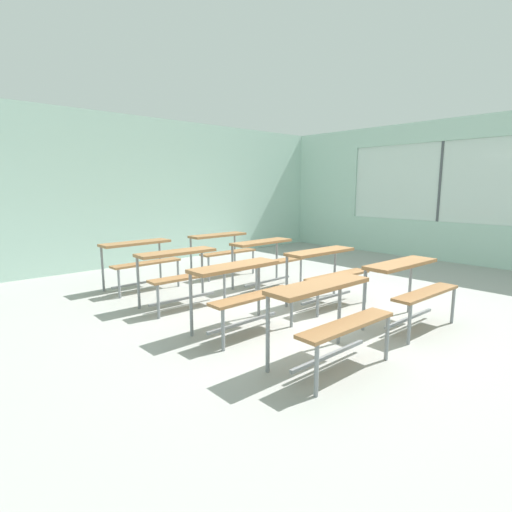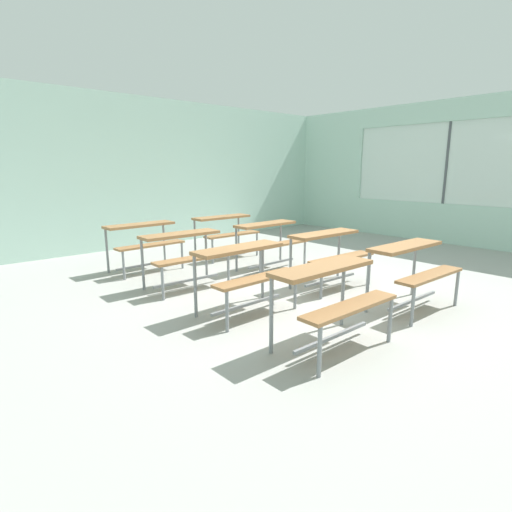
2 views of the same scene
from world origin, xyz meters
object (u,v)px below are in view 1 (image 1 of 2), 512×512
object	(u,v)px
desk_bench_r0c0	(328,305)
desk_bench_r0c1	(409,279)
desk_bench_r1c0	(241,282)
desk_bench_r2c0	(181,265)
desk_bench_r3c1	(222,244)
desk_bench_r3c0	(140,254)
desk_bench_r1c1	(326,264)
desk_bench_r2c1	(266,252)

from	to	relation	value
desk_bench_r0c0	desk_bench_r0c1	bearing A→B (deg)	1.74
desk_bench_r0c0	desk_bench_r1c0	world-z (taller)	same
desk_bench_r2c0	desk_bench_r3c1	distance (m)	1.98
desk_bench_r0c1	desk_bench_r2c0	distance (m)	2.88
desk_bench_r2c0	desk_bench_r3c0	distance (m)	1.23
desk_bench_r1c0	desk_bench_r2c0	distance (m)	1.29
desk_bench_r2c0	desk_bench_r0c1	bearing A→B (deg)	-57.06
desk_bench_r0c0	desk_bench_r0c1	distance (m)	1.52
desk_bench_r0c0	desk_bench_r1c0	distance (m)	1.19
desk_bench_r2c0	desk_bench_r3c1	bearing A→B (deg)	38.17
desk_bench_r1c1	desk_bench_r2c0	xyz separation A→B (m)	(-1.50, 1.27, 0.00)
desk_bench_r0c0	desk_bench_r3c0	distance (m)	3.71
desk_bench_r0c0	desk_bench_r0c1	world-z (taller)	same
desk_bench_r0c0	desk_bench_r0c1	size ratio (longest dim) A/B	0.99
desk_bench_r0c1	desk_bench_r1c0	xyz separation A→B (m)	(-1.52, 1.17, 0.00)
desk_bench_r0c1	desk_bench_r1c0	bearing A→B (deg)	144.14
desk_bench_r1c1	desk_bench_r2c0	bearing A→B (deg)	141.86
desk_bench_r2c1	desk_bench_r3c0	size ratio (longest dim) A/B	1.00
desk_bench_r1c0	desk_bench_r1c1	bearing A→B (deg)	-0.19
desk_bench_r0c0	desk_bench_r1c1	size ratio (longest dim) A/B	0.99
desk_bench_r2c1	desk_bench_r3c0	world-z (taller)	same
desk_bench_r1c1	desk_bench_r2c1	world-z (taller)	same
desk_bench_r0c1	desk_bench_r2c1	world-z (taller)	same
desk_bench_r1c0	desk_bench_r2c1	size ratio (longest dim) A/B	1.00
desk_bench_r0c0	desk_bench_r2c1	world-z (taller)	same
desk_bench_r0c0	desk_bench_r3c1	size ratio (longest dim) A/B	1.00
desk_bench_r0c0	desk_bench_r2c0	world-z (taller)	same
desk_bench_r1c1	desk_bench_r1c0	bearing A→B (deg)	-177.25
desk_bench_r2c1	desk_bench_r3c0	bearing A→B (deg)	139.65
desk_bench_r3c1	desk_bench_r3c0	bearing A→B (deg)	179.17
desk_bench_r0c1	desk_bench_r2c1	xyz separation A→B (m)	(0.06, 2.43, 0.00)
desk_bench_r0c1	desk_bench_r3c1	size ratio (longest dim) A/B	1.01
desk_bench_r0c1	desk_bench_r1c0	size ratio (longest dim) A/B	1.01
desk_bench_r1c0	desk_bench_r1c1	distance (m)	1.52
desk_bench_r2c0	desk_bench_r3c0	xyz separation A→B (m)	(0.01, 1.23, 0.00)
desk_bench_r0c0	desk_bench_r2c1	distance (m)	2.91
desk_bench_r0c1	desk_bench_r0c0	bearing A→B (deg)	-177.55
desk_bench_r0c0	desk_bench_r3c0	xyz separation A→B (m)	(0.02, 3.71, 0.00)
desk_bench_r0c1	desk_bench_r3c0	bearing A→B (deg)	113.71
desk_bench_r1c1	desk_bench_r3c1	world-z (taller)	same
desk_bench_r2c0	desk_bench_r3c1	size ratio (longest dim) A/B	1.00
desk_bench_r0c0	desk_bench_r2c1	xyz separation A→B (m)	(1.57, 2.45, 0.00)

